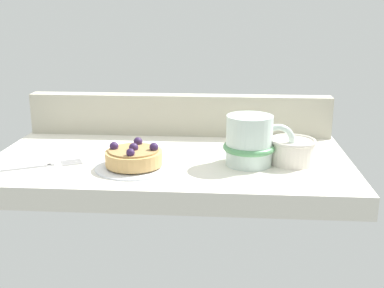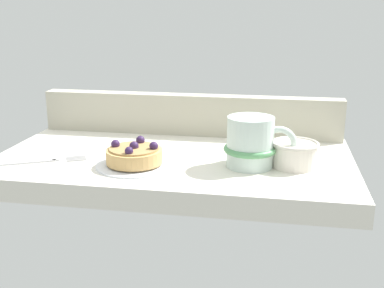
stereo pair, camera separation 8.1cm
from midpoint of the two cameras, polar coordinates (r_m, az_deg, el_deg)
ground_plane at (r=88.54cm, az=0.49°, el=-2.57°), size 64.39×35.05×3.76cm
window_rail_back at (r=101.82cm, az=2.00°, el=3.48°), size 63.10×3.72×8.50cm
dessert_plate at (r=82.39cm, az=-4.03°, el=-2.46°), size 13.20×13.20×0.62cm
raspberry_tart at (r=81.88cm, az=-4.04°, el=-1.31°), size 9.60×9.60×3.86cm
coffee_mug at (r=82.09cm, az=9.93°, el=0.09°), size 12.28×9.00×8.63cm
dessert_fork at (r=87.05cm, az=-15.29°, el=-1.98°), size 16.00×8.96×0.60cm
sugar_bowl at (r=84.11cm, az=14.78°, el=-1.13°), size 8.19×8.19×4.35cm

